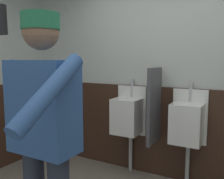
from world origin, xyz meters
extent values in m
cube|color=silver|center=(0.00, 1.59, 1.39)|extent=(4.89, 0.12, 2.78)
cube|color=#382319|center=(0.00, 1.52, 0.58)|extent=(4.29, 0.03, 1.15)
cube|color=white|center=(-0.53, 1.50, 0.83)|extent=(0.40, 0.05, 0.65)
cube|color=white|center=(-0.53, 1.33, 0.78)|extent=(0.34, 0.30, 0.45)
cylinder|color=#B7BABF|center=(-0.53, 1.49, 1.12)|extent=(0.04, 0.04, 0.24)
cylinder|color=#B7BABF|center=(-0.53, 1.46, 0.28)|extent=(0.05, 0.05, 0.55)
cube|color=white|center=(0.22, 1.50, 0.83)|extent=(0.40, 0.05, 0.65)
cube|color=white|center=(0.22, 1.33, 0.78)|extent=(0.34, 0.30, 0.45)
cylinder|color=#B7BABF|center=(0.22, 1.49, 1.12)|extent=(0.04, 0.04, 0.24)
cylinder|color=#B7BABF|center=(0.22, 1.46, 0.28)|extent=(0.05, 0.05, 0.55)
cube|color=#4C4C51|center=(-0.15, 1.30, 0.95)|extent=(0.04, 0.40, 0.90)
cube|color=#335999|center=(-0.33, -0.31, 1.19)|extent=(0.44, 0.24, 0.59)
cylinder|color=#335999|center=(-0.60, -0.31, 1.21)|extent=(0.17, 0.09, 0.56)
cylinder|color=#335999|center=(-0.07, -0.53, 1.33)|extent=(0.09, 0.50, 0.39)
sphere|color=#8C664C|center=(-0.33, -0.31, 1.66)|extent=(0.22, 0.22, 0.22)
cylinder|color=#26724C|center=(-0.33, -0.31, 1.72)|extent=(0.24, 0.24, 0.10)
cube|color=silver|center=(-1.73, 1.49, 1.33)|extent=(0.10, 0.07, 0.18)
camera|label=1|loc=(0.80, -1.43, 1.49)|focal=39.24mm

